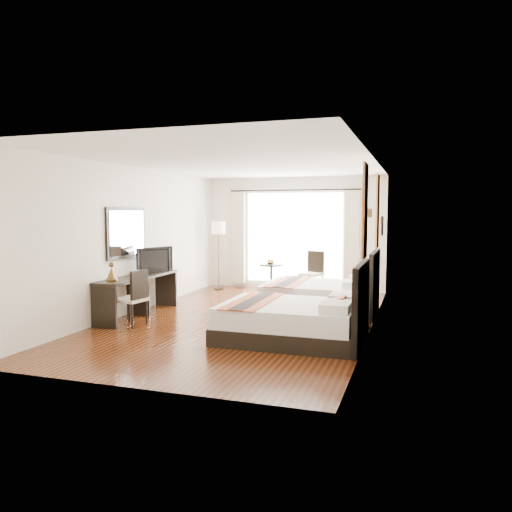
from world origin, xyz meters
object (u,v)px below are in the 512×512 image
(vase, at_px, (357,297))
(window_chair, at_px, (312,281))
(side_table, at_px, (271,277))
(table_lamp, at_px, (358,285))
(desk_chair, at_px, (132,308))
(fruit_bowl, at_px, (270,263))
(bed_near, at_px, (296,320))
(console_desk, at_px, (138,296))
(nightstand, at_px, (355,314))
(television, at_px, (152,260))
(floor_lamp, at_px, (219,232))
(bed_far, at_px, (323,296))

(vase, xyz_separation_m, window_chair, (-1.47, 3.50, -0.26))
(side_table, bearing_deg, table_lamp, -53.27)
(desk_chair, bearing_deg, fruit_bowl, -96.73)
(table_lamp, bearing_deg, bed_near, -125.65)
(console_desk, height_order, desk_chair, desk_chair)
(nightstand, height_order, console_desk, console_desk)
(vase, distance_m, console_desk, 4.03)
(table_lamp, distance_m, television, 4.01)
(table_lamp, height_order, floor_lamp, floor_lamp)
(television, distance_m, window_chair, 4.03)
(floor_lamp, height_order, window_chair, floor_lamp)
(nightstand, height_order, television, television)
(nightstand, xyz_separation_m, window_chair, (-1.43, 3.39, 0.06))
(television, height_order, side_table, television)
(fruit_bowl, bearing_deg, vase, -54.87)
(console_desk, bearing_deg, vase, 0.63)
(bed_near, distance_m, bed_far, 2.25)
(bed_near, distance_m, table_lamp, 1.42)
(nightstand, bearing_deg, vase, -70.58)
(table_lamp, bearing_deg, television, 177.06)
(window_chair, bearing_deg, table_lamp, 43.54)
(floor_lamp, bearing_deg, window_chair, 1.87)
(bed_near, height_order, table_lamp, bed_near)
(table_lamp, xyz_separation_m, desk_chair, (-3.70, -1.03, -0.44))
(nightstand, xyz_separation_m, console_desk, (-3.99, -0.15, 0.13))
(window_chair, bearing_deg, bed_far, 36.83)
(floor_lamp, bearing_deg, desk_chair, -88.32)
(nightstand, bearing_deg, fruit_bowl, 125.53)
(bed_far, xyz_separation_m, console_desk, (-3.22, -1.43, 0.06))
(floor_lamp, bearing_deg, vase, -41.82)
(vase, xyz_separation_m, desk_chair, (-3.70, -0.80, -0.27))
(bed_far, height_order, fruit_bowl, bed_far)
(bed_far, height_order, console_desk, bed_far)
(desk_chair, distance_m, fruit_bowl, 4.56)
(television, distance_m, fruit_bowl, 3.49)
(table_lamp, distance_m, vase, 0.29)
(table_lamp, xyz_separation_m, side_table, (-2.49, 3.34, -0.40))
(table_lamp, height_order, television, television)
(table_lamp, height_order, window_chair, window_chair)
(television, bearing_deg, table_lamp, -73.07)
(table_lamp, bearing_deg, fruit_bowl, 126.91)
(bed_far, distance_m, table_lamp, 1.46)
(television, relative_size, window_chair, 0.87)
(fruit_bowl, bearing_deg, floor_lamp, -172.65)
(side_table, bearing_deg, television, -115.71)
(desk_chair, xyz_separation_m, floor_lamp, (-0.12, 4.22, 1.15))
(window_chair, bearing_deg, vase, 42.17)
(console_desk, distance_m, fruit_bowl, 3.95)
(nightstand, distance_m, console_desk, 3.99)
(nightstand, bearing_deg, television, 175.15)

